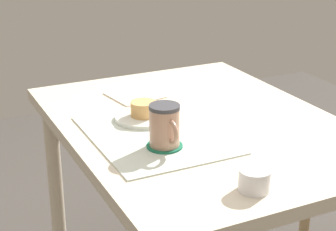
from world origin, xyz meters
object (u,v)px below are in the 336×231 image
Objects in this scene: pastry_plate at (144,118)px; coffee_mug at (165,126)px; sugar_bowl at (254,180)px; pastry at (143,109)px; dining_table at (199,152)px.

pastry_plate is 1.48× the size of coffee_mug.
coffee_mug is at bearing -164.09° from sugar_bowl.
coffee_mug is at bearing -7.77° from pastry_plate.
coffee_mug is 0.29m from sugar_bowl.
sugar_bowl reaches higher than pastry_plate.
coffee_mug is at bearing -7.77° from pastry.
pastry_plate is (-0.07, -0.14, 0.10)m from dining_table.
pastry is (0.00, 0.00, 0.03)m from pastry_plate.
pastry_plate is at bearing 0.00° from pastry.
dining_table is at bearing 167.67° from sugar_bowl.
pastry is 0.66× the size of coffee_mug.
pastry reaches higher than pastry_plate.
coffee_mug is (0.20, -0.03, 0.03)m from pastry.
pastry is at bearing 0.00° from pastry_plate.
dining_table is 0.26m from coffee_mug.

